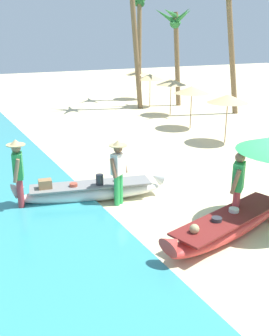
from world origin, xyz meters
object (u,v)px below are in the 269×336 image
person_vendor_hatted (118,168)px  palm_tree_leaning_seaward (175,29)px  person_tourist_customer (238,185)px  boat_red_foreground (230,224)px  palm_tree_far_behind (132,0)px  palm_tree_tall_inland (228,8)px  boat_white_midground (91,191)px  palm_tree_mid_cluster (140,15)px  person_vendor_assistant (18,170)px

person_vendor_hatted → palm_tree_leaning_seaward: (9.23, 11.71, 3.40)m
person_tourist_customer → boat_red_foreground: bearing=-142.3°
palm_tree_leaning_seaward → palm_tree_far_behind: bearing=175.5°
person_tourist_customer → palm_tree_tall_inland: (8.12, 10.37, 4.36)m
person_tourist_customer → person_vendor_hatted: bearing=129.0°
boat_red_foreground → boat_white_midground: 3.68m
palm_tree_tall_inland → palm_tree_mid_cluster: bearing=103.1°
boat_white_midground → person_tourist_customer: person_tourist_customer is taller
palm_tree_leaning_seaward → person_vendor_hatted: bearing=-128.2°
boat_red_foreground → palm_tree_leaning_seaward: (7.82, 14.28, 4.12)m
person_vendor_hatted → person_vendor_assistant: person_vendor_assistant is taller
person_tourist_customer → palm_tree_tall_inland: palm_tree_tall_inland is taller
boat_white_midground → palm_tree_leaning_seaward: (9.77, 11.16, 4.11)m
person_vendor_hatted → palm_tree_tall_inland: size_ratio=0.24×
person_vendor_hatted → palm_tree_far_behind: (6.53, 11.92, 4.85)m
palm_tree_tall_inland → palm_tree_leaning_seaward: 3.78m
person_vendor_hatted → palm_tree_far_behind: bearing=61.3°
person_vendor_hatted → palm_tree_mid_cluster: size_ratio=0.25×
person_tourist_customer → palm_tree_mid_cluster: size_ratio=0.26×
palm_tree_tall_inland → boat_white_midground: bearing=-144.2°
boat_white_midground → palm_tree_mid_cluster: bearing=57.4°
person_vendor_hatted → palm_tree_leaning_seaward: size_ratio=0.30×
palm_tree_tall_inland → person_vendor_hatted: bearing=-140.8°
boat_red_foreground → person_tourist_customer: (0.41, 0.32, 0.71)m
person_tourist_customer → person_vendor_assistant: person_vendor_assistant is taller
boat_red_foreground → palm_tree_tall_inland: (8.54, 10.69, 5.07)m
palm_tree_leaning_seaward → palm_tree_far_behind: 3.07m
person_vendor_hatted → palm_tree_leaning_seaward: bearing=51.8°
palm_tree_tall_inland → palm_tree_leaning_seaward: size_ratio=1.22×
palm_tree_mid_cluster → palm_tree_far_behind: size_ratio=0.91×
person_vendor_hatted → palm_tree_mid_cluster: 17.37m
palm_tree_leaning_seaward → palm_tree_mid_cluster: palm_tree_mid_cluster is taller
person_vendor_assistant → palm_tree_tall_inland: (12.20, 7.33, 4.29)m
boat_red_foreground → palm_tree_far_behind: palm_tree_far_behind is taller
palm_tree_mid_cluster → palm_tree_far_behind: 3.32m
person_tourist_customer → palm_tree_tall_inland: 13.88m
palm_tree_leaning_seaward → palm_tree_mid_cluster: size_ratio=0.84×
palm_tree_mid_cluster → palm_tree_far_behind: (-1.92, -2.65, 0.59)m
person_tourist_customer → boat_white_midground: bearing=130.2°
person_vendor_hatted → palm_tree_tall_inland: (9.95, 8.12, 4.35)m
person_vendor_assistant → person_tourist_customer: bearing=-36.7°
boat_red_foreground → palm_tree_far_behind: bearing=70.5°
boat_red_foreground → person_vendor_assistant: bearing=137.5°
boat_red_foreground → boat_white_midground: (-1.95, 3.12, 0.01)m
boat_red_foreground → boat_white_midground: size_ratio=1.03×
person_tourist_customer → palm_tree_leaning_seaward: size_ratio=0.30×
boat_red_foreground → person_vendor_hatted: 3.02m
person_vendor_hatted → boat_red_foreground: bearing=-61.3°
person_vendor_assistant → palm_tree_tall_inland: palm_tree_tall_inland is taller
boat_white_midground → palm_tree_far_behind: size_ratio=0.54×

